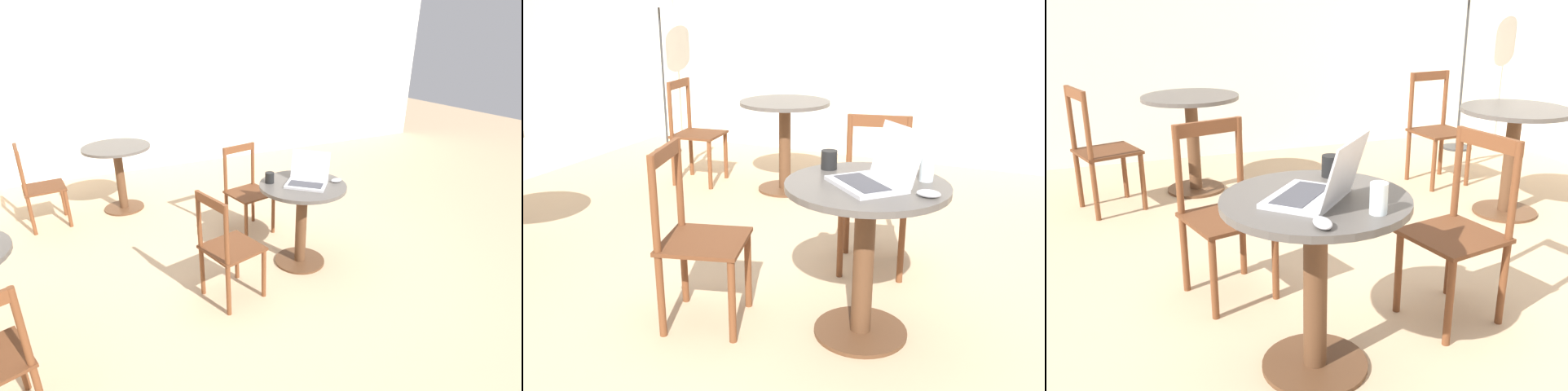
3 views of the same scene
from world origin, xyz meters
TOP-DOWN VIEW (x-y plane):
  - ground_plane at (0.00, 0.00)m, footprint 16.00×16.00m
  - wall_side at (3.23, 0.00)m, footprint 0.06×9.40m
  - cafe_table_near at (-0.07, -0.30)m, footprint 0.74×0.74m
  - cafe_table_mid at (1.85, 0.96)m, footprint 0.74×0.74m
  - chair_near_back at (-0.28, 0.48)m, footprint 0.48×0.48m
  - chair_near_right at (0.71, -0.13)m, footprint 0.47×0.47m
  - chair_mid_back at (1.75, 1.78)m, footprint 0.44×0.44m
  - floor_lamp at (2.55, 2.64)m, footprint 0.30×0.30m
  - laptop at (-0.08, -0.34)m, footprint 0.45×0.45m
  - mouse at (-0.15, -0.58)m, footprint 0.06×0.10m
  - mug at (0.09, -0.06)m, footprint 0.12×0.08m
  - drinking_glass at (0.08, -0.53)m, footprint 0.06×0.06m

SIDE VIEW (x-z plane):
  - ground_plane at x=0.00m, z-range 0.00..0.00m
  - chair_near_back at x=-0.28m, z-range -0.01..0.88m
  - chair_near_right at x=0.71m, z-range -0.01..0.88m
  - chair_mid_back at x=1.75m, z-range -0.01..0.88m
  - cafe_table_near at x=-0.07m, z-range 0.16..0.92m
  - cafe_table_mid at x=1.85m, z-range 0.16..0.92m
  - mouse at x=-0.15m, z-range 0.76..0.79m
  - mug at x=0.09m, z-range 0.76..0.85m
  - laptop at x=-0.08m, z-range 0.68..0.93m
  - drinking_glass at x=0.08m, z-range 0.76..0.87m
  - wall_side at x=3.23m, z-range 0.00..2.70m
  - floor_lamp at x=2.55m, z-range 0.60..2.32m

